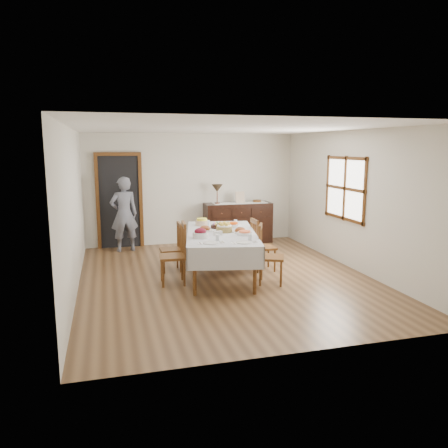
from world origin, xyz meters
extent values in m
plane|color=brown|center=(0.00, 0.00, 0.00)|extent=(6.00, 6.00, 0.00)
cube|color=white|center=(0.00, 0.00, 2.60)|extent=(5.00, 6.00, 0.02)
cube|color=silver|center=(0.00, 3.00, 1.30)|extent=(5.00, 0.02, 2.60)
cube|color=silver|center=(0.00, -3.00, 1.30)|extent=(5.00, 0.02, 2.60)
cube|color=silver|center=(-2.50, 0.00, 1.30)|extent=(0.02, 6.00, 2.60)
cube|color=silver|center=(2.50, 0.00, 1.30)|extent=(0.02, 6.00, 2.60)
cube|color=white|center=(2.49, 0.30, 1.50)|extent=(0.02, 1.30, 1.10)
cube|color=#593314|center=(2.48, 0.30, 1.50)|extent=(0.03, 1.46, 1.26)
cube|color=black|center=(-1.70, 2.96, 1.05)|extent=(0.90, 0.06, 2.10)
cube|color=#593314|center=(-1.70, 2.94, 1.05)|extent=(1.04, 0.08, 2.18)
cube|color=silver|center=(-0.05, 0.09, 0.78)|extent=(1.59, 2.48, 0.04)
cylinder|color=#593314|center=(-0.71, -0.79, 0.37)|extent=(0.06, 0.06, 0.74)
cylinder|color=#593314|center=(0.21, -0.98, 0.37)|extent=(0.06, 0.06, 0.74)
cylinder|color=#593314|center=(-0.32, 1.15, 0.37)|extent=(0.06, 0.06, 0.74)
cylinder|color=#593314|center=(0.60, 0.97, 0.37)|extent=(0.06, 0.06, 0.74)
cube|color=silver|center=(-0.63, 0.20, 0.63)|extent=(0.49, 2.30, 0.36)
cube|color=silver|center=(0.52, -0.03, 0.63)|extent=(0.49, 2.30, 0.36)
cube|color=silver|center=(-0.29, -1.05, 0.63)|extent=(1.17, 0.26, 0.36)
cube|color=silver|center=(0.18, 1.22, 0.63)|extent=(1.17, 0.26, 0.36)
cube|color=#593314|center=(-0.95, -0.11, 0.47)|extent=(0.46, 0.46, 0.04)
cylinder|color=#593314|center=(-1.12, 0.08, 0.22)|extent=(0.04, 0.04, 0.45)
cylinder|color=#593314|center=(-1.14, -0.28, 0.22)|extent=(0.04, 0.04, 0.45)
cylinder|color=#593314|center=(-0.77, 0.06, 0.22)|extent=(0.04, 0.04, 0.45)
cylinder|color=#593314|center=(-0.79, -0.30, 0.22)|extent=(0.04, 0.04, 0.45)
cylinder|color=#593314|center=(-0.74, 0.06, 0.76)|extent=(0.04, 0.04, 0.58)
cylinder|color=#593314|center=(-0.77, -0.31, 0.76)|extent=(0.04, 0.04, 0.58)
cube|color=#593314|center=(-0.76, -0.12, 1.01)|extent=(0.07, 0.42, 0.08)
cylinder|color=#593314|center=(-0.75, -0.03, 0.74)|extent=(0.02, 0.02, 0.48)
cylinder|color=#593314|center=(-0.76, -0.12, 0.74)|extent=(0.02, 0.02, 0.48)
cylinder|color=#593314|center=(-0.76, -0.22, 0.74)|extent=(0.02, 0.02, 0.48)
cube|color=#593314|center=(-0.87, 0.68, 0.41)|extent=(0.39, 0.39, 0.04)
cylinder|color=#593314|center=(-1.03, 0.83, 0.19)|extent=(0.03, 0.03, 0.39)
cylinder|color=#593314|center=(-1.02, 0.53, 0.19)|extent=(0.03, 0.03, 0.39)
cylinder|color=#593314|center=(-0.72, 0.84, 0.19)|extent=(0.03, 0.03, 0.39)
cylinder|color=#593314|center=(-0.71, 0.53, 0.19)|extent=(0.03, 0.03, 0.39)
cylinder|color=#593314|center=(-0.71, 0.85, 0.66)|extent=(0.04, 0.04, 0.50)
cylinder|color=#593314|center=(-0.70, 0.53, 0.66)|extent=(0.04, 0.04, 0.50)
cube|color=#593314|center=(-0.70, 0.69, 0.87)|extent=(0.05, 0.36, 0.07)
cylinder|color=#593314|center=(-0.70, 0.77, 0.64)|extent=(0.02, 0.02, 0.41)
cylinder|color=#593314|center=(-0.70, 0.69, 0.64)|extent=(0.02, 0.02, 0.41)
cylinder|color=#593314|center=(-0.70, 0.61, 0.64)|extent=(0.02, 0.02, 0.41)
cube|color=#593314|center=(0.66, -0.53, 0.45)|extent=(0.56, 0.56, 0.04)
cylinder|color=#593314|center=(0.75, -0.75, 0.22)|extent=(0.04, 0.04, 0.43)
cylinder|color=#593314|center=(0.88, -0.44, 0.22)|extent=(0.04, 0.04, 0.43)
cylinder|color=#593314|center=(0.43, -0.61, 0.22)|extent=(0.04, 0.04, 0.43)
cylinder|color=#593314|center=(0.57, -0.30, 0.22)|extent=(0.04, 0.04, 0.43)
cylinder|color=#593314|center=(0.41, -0.61, 0.73)|extent=(0.04, 0.04, 0.56)
cylinder|color=#593314|center=(0.56, -0.28, 0.73)|extent=(0.04, 0.04, 0.56)
cube|color=#593314|center=(0.48, -0.45, 0.98)|extent=(0.20, 0.38, 0.08)
cylinder|color=#593314|center=(0.45, -0.53, 0.71)|extent=(0.02, 0.02, 0.46)
cylinder|color=#593314|center=(0.48, -0.45, 0.71)|extent=(0.02, 0.02, 0.46)
cylinder|color=#593314|center=(0.52, -0.37, 0.71)|extent=(0.02, 0.02, 0.46)
cube|color=#593314|center=(0.81, 0.27, 0.44)|extent=(0.41, 0.41, 0.04)
cylinder|color=#593314|center=(0.98, 0.10, 0.21)|extent=(0.03, 0.03, 0.42)
cylinder|color=#593314|center=(0.98, 0.43, 0.21)|extent=(0.03, 0.03, 0.42)
cylinder|color=#593314|center=(0.65, 0.10, 0.21)|extent=(0.03, 0.03, 0.42)
cylinder|color=#593314|center=(0.65, 0.43, 0.21)|extent=(0.03, 0.03, 0.42)
cylinder|color=#593314|center=(0.63, 0.09, 0.71)|extent=(0.04, 0.04, 0.54)
cylinder|color=#593314|center=(0.63, 0.44, 0.71)|extent=(0.04, 0.04, 0.54)
cube|color=#593314|center=(0.63, 0.27, 0.94)|extent=(0.04, 0.39, 0.08)
cylinder|color=#593314|center=(0.63, 0.18, 0.69)|extent=(0.02, 0.02, 0.45)
cylinder|color=#593314|center=(0.63, 0.27, 0.69)|extent=(0.02, 0.02, 0.45)
cylinder|color=#593314|center=(0.63, 0.36, 0.69)|extent=(0.02, 0.02, 0.45)
cube|color=black|center=(1.05, 2.72, 0.48)|extent=(1.61, 0.54, 0.97)
cube|color=black|center=(0.57, 2.44, 0.77)|extent=(0.45, 0.02, 0.19)
sphere|color=brown|center=(0.57, 2.42, 0.77)|extent=(0.03, 0.03, 0.03)
cube|color=black|center=(1.05, 2.44, 0.77)|extent=(0.45, 0.02, 0.19)
sphere|color=brown|center=(1.05, 2.42, 0.77)|extent=(0.03, 0.03, 0.03)
cube|color=black|center=(1.54, 2.44, 0.77)|extent=(0.45, 0.02, 0.19)
sphere|color=brown|center=(1.54, 2.42, 0.77)|extent=(0.03, 0.03, 0.03)
imported|color=slate|center=(-1.63, 2.52, 0.88)|extent=(0.60, 0.44, 1.77)
cylinder|color=olive|center=(0.01, 0.11, 0.86)|extent=(0.29, 0.29, 0.10)
cylinder|color=white|center=(0.01, 0.11, 0.92)|extent=(0.26, 0.26, 0.02)
sphere|color=gold|center=(0.08, 0.11, 0.95)|extent=(0.08, 0.08, 0.08)
sphere|color=gold|center=(0.03, 0.18, 0.95)|extent=(0.08, 0.08, 0.08)
sphere|color=gold|center=(-0.05, 0.15, 0.95)|extent=(0.08, 0.08, 0.08)
sphere|color=gold|center=(-0.05, 0.07, 0.95)|extent=(0.08, 0.08, 0.08)
sphere|color=gold|center=(0.03, 0.04, 0.95)|extent=(0.08, 0.08, 0.08)
cylinder|color=black|center=(0.00, 0.52, 0.83)|extent=(0.27, 0.27, 0.05)
ellipsoid|color=pink|center=(0.07, 0.52, 0.88)|extent=(0.05, 0.05, 0.06)
ellipsoid|color=#659ADA|center=(0.05, 0.57, 0.88)|extent=(0.05, 0.05, 0.06)
ellipsoid|color=#6EBE6B|center=(0.00, 0.59, 0.88)|extent=(0.05, 0.05, 0.06)
ellipsoid|color=#FFB05A|center=(-0.05, 0.57, 0.88)|extent=(0.05, 0.05, 0.06)
ellipsoid|color=#DF93EF|center=(-0.08, 0.52, 0.88)|extent=(0.05, 0.05, 0.06)
ellipsoid|color=#FFE36D|center=(-0.05, 0.47, 0.88)|extent=(0.05, 0.05, 0.06)
ellipsoid|color=pink|center=(0.00, 0.44, 0.88)|extent=(0.05, 0.05, 0.06)
ellipsoid|color=#659ADA|center=(0.05, 0.47, 0.88)|extent=(0.05, 0.05, 0.06)
cylinder|color=silver|center=(-0.30, 0.32, 0.81)|extent=(0.26, 0.26, 0.02)
ellipsoid|color=maroon|center=(-0.30, 0.32, 0.84)|extent=(0.19, 0.16, 0.11)
cylinder|color=silver|center=(0.27, 0.02, 0.81)|extent=(0.30, 0.30, 0.01)
ellipsoid|color=maroon|center=(0.27, 0.02, 0.84)|extent=(0.19, 0.16, 0.11)
cylinder|color=silver|center=(-0.51, -0.27, 0.85)|extent=(0.26, 0.26, 0.09)
ellipsoid|color=maroon|center=(-0.51, -0.27, 0.92)|extent=(0.20, 0.17, 0.11)
cylinder|color=silver|center=(0.29, 0.53, 0.83)|extent=(0.21, 0.21, 0.06)
cylinder|color=#F34904|center=(0.29, 0.53, 0.88)|extent=(0.18, 0.18, 0.03)
cylinder|color=#D3AE8E|center=(-0.23, 0.87, 0.85)|extent=(0.25, 0.25, 0.10)
cylinder|color=yellow|center=(-0.23, 0.87, 0.92)|extent=(0.20, 0.20, 0.04)
cylinder|color=silver|center=(0.27, -0.25, 0.83)|extent=(0.25, 0.25, 0.05)
cylinder|color=orange|center=(0.27, -0.25, 0.87)|extent=(0.20, 0.20, 0.02)
cube|color=silver|center=(-0.17, -0.13, 0.84)|extent=(0.16, 0.12, 0.07)
cylinder|color=silver|center=(-0.44, -0.71, 0.81)|extent=(0.25, 0.25, 0.01)
cube|color=white|center=(-0.61, -0.71, 0.81)|extent=(0.10, 0.13, 0.01)
cube|color=silver|center=(-0.61, -0.71, 0.81)|extent=(0.05, 0.16, 0.01)
cube|color=silver|center=(-0.28, -0.71, 0.81)|extent=(0.05, 0.18, 0.01)
cube|color=silver|center=(-0.24, -0.71, 0.81)|extent=(0.05, 0.14, 0.01)
cylinder|color=silver|center=(-0.29, -0.56, 0.85)|extent=(0.07, 0.07, 0.10)
cylinder|color=silver|center=(0.08, -0.82, 0.81)|extent=(0.25, 0.25, 0.01)
cube|color=white|center=(-0.09, -0.82, 0.81)|extent=(0.10, 0.13, 0.01)
cube|color=silver|center=(-0.09, -0.82, 0.81)|extent=(0.05, 0.16, 0.01)
cube|color=silver|center=(0.24, -0.82, 0.81)|extent=(0.05, 0.18, 0.01)
cube|color=silver|center=(0.28, -0.82, 0.81)|extent=(0.05, 0.14, 0.01)
cylinder|color=silver|center=(0.23, -0.67, 0.85)|extent=(0.07, 0.07, 0.10)
cylinder|color=silver|center=(-0.12, 0.82, 0.85)|extent=(0.07, 0.07, 0.10)
cylinder|color=silver|center=(0.41, 0.76, 0.85)|extent=(0.07, 0.07, 0.10)
cube|color=white|center=(1.10, 2.68, 0.97)|extent=(1.30, 0.35, 0.01)
cylinder|color=brown|center=(0.54, 2.69, 0.98)|extent=(0.12, 0.12, 0.03)
cylinder|color=brown|center=(0.54, 2.69, 1.12)|extent=(0.02, 0.02, 0.25)
cone|color=#392C1C|center=(0.54, 2.69, 1.34)|extent=(0.26, 0.26, 0.18)
cube|color=#CCAE91|center=(1.09, 2.66, 1.11)|extent=(0.22, 0.08, 0.28)
cylinder|color=#593314|center=(1.54, 2.73, 1.00)|extent=(0.20, 0.20, 0.06)
camera|label=1|loc=(-1.98, -7.21, 2.29)|focal=35.00mm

